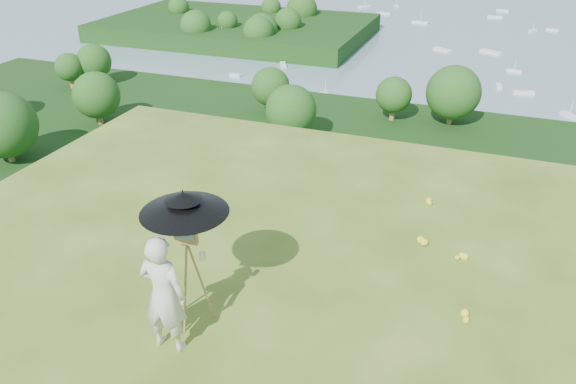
% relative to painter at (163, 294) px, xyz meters
% --- Properties ---
extents(ground, '(14.00, 14.00, 0.00)m').
position_rel_painter_xyz_m(ground, '(0.82, 1.45, -0.90)').
color(ground, '#41611B').
rests_on(ground, ground).
extents(forest_slope, '(140.00, 56.00, 22.00)m').
position_rel_painter_xyz_m(forest_slope, '(0.82, 36.45, -29.90)').
color(forest_slope, black).
rests_on(forest_slope, bay_water).
extents(shoreline_tier, '(170.00, 28.00, 8.00)m').
position_rel_painter_xyz_m(shoreline_tier, '(0.82, 76.45, -36.90)').
color(shoreline_tier, gray).
rests_on(shoreline_tier, bay_water).
extents(bay_water, '(700.00, 700.00, 0.00)m').
position_rel_painter_xyz_m(bay_water, '(0.82, 241.45, -34.90)').
color(bay_water, slate).
rests_on(bay_water, ground).
extents(peninsula, '(90.00, 60.00, 12.00)m').
position_rel_painter_xyz_m(peninsula, '(-74.18, 156.45, -29.90)').
color(peninsula, black).
rests_on(peninsula, bay_water).
extents(slope_trees, '(110.00, 50.00, 6.00)m').
position_rel_painter_xyz_m(slope_trees, '(0.82, 36.45, -15.90)').
color(slope_trees, '#264A16').
rests_on(slope_trees, forest_slope).
extents(harbor_town, '(110.00, 22.00, 5.00)m').
position_rel_painter_xyz_m(harbor_town, '(0.82, 76.45, -30.40)').
color(harbor_town, silver).
rests_on(harbor_town, shoreline_tier).
extents(moored_boats, '(140.00, 140.00, 0.70)m').
position_rel_painter_xyz_m(moored_boats, '(-11.68, 162.45, -34.55)').
color(moored_boats, white).
rests_on(moored_boats, bay_water).
extents(wildflowers, '(10.00, 10.50, 0.12)m').
position_rel_painter_xyz_m(wildflowers, '(0.82, 1.70, -0.84)').
color(wildflowers, yellow).
rests_on(wildflowers, ground).
extents(painter, '(0.67, 0.45, 1.80)m').
position_rel_painter_xyz_m(painter, '(0.00, 0.00, 0.00)').
color(painter, beige).
rests_on(painter, ground).
extents(field_easel, '(0.72, 0.72, 1.67)m').
position_rel_painter_xyz_m(field_easel, '(0.05, 0.61, -0.07)').
color(field_easel, olive).
rests_on(field_easel, ground).
extents(sun_umbrella, '(1.41, 1.41, 0.80)m').
position_rel_painter_xyz_m(sun_umbrella, '(0.05, 0.64, 0.87)').
color(sun_umbrella, black).
rests_on(sun_umbrella, field_easel).
extents(painter_cap, '(0.18, 0.22, 0.10)m').
position_rel_painter_xyz_m(painter_cap, '(0.00, 0.00, 0.85)').
color(painter_cap, pink).
rests_on(painter_cap, painter).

